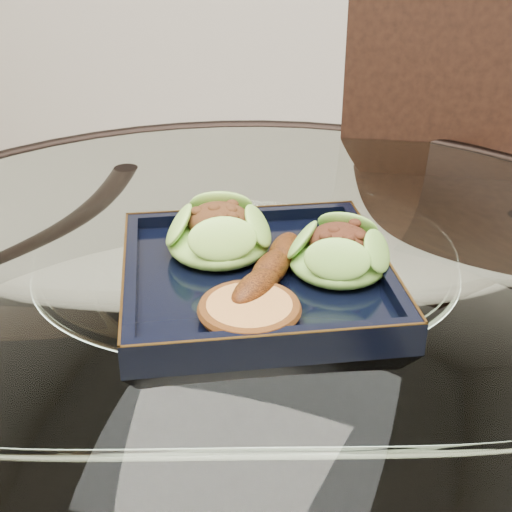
% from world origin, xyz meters
% --- Properties ---
extents(dining_table, '(1.13, 1.13, 0.77)m').
position_xyz_m(dining_table, '(-0.00, -0.00, 0.60)').
color(dining_table, white).
rests_on(dining_table, ground).
extents(dining_chair, '(0.49, 0.49, 0.99)m').
position_xyz_m(dining_chair, '(0.22, 0.43, 0.55)').
color(dining_chair, '#321B10').
rests_on(dining_chair, ground).
extents(navy_plate, '(0.36, 0.36, 0.02)m').
position_xyz_m(navy_plate, '(0.01, -0.01, 0.77)').
color(navy_plate, black).
rests_on(navy_plate, dining_table).
extents(lettuce_wrap_left, '(0.12, 0.12, 0.04)m').
position_xyz_m(lettuce_wrap_left, '(-0.04, 0.03, 0.80)').
color(lettuce_wrap_left, '#5EAB31').
rests_on(lettuce_wrap_left, navy_plate).
extents(lettuce_wrap_right, '(0.13, 0.13, 0.04)m').
position_xyz_m(lettuce_wrap_right, '(0.09, 0.02, 0.80)').
color(lettuce_wrap_right, '#55932A').
rests_on(lettuce_wrap_right, navy_plate).
extents(roasted_plantain, '(0.04, 0.15, 0.03)m').
position_xyz_m(roasted_plantain, '(0.03, -0.02, 0.80)').
color(roasted_plantain, '#5A2709').
rests_on(roasted_plantain, navy_plate).
extents(crumb_patty, '(0.11, 0.11, 0.02)m').
position_xyz_m(crumb_patty, '(0.03, -0.09, 0.79)').
color(crumb_patty, '#C48341').
rests_on(crumb_patty, navy_plate).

